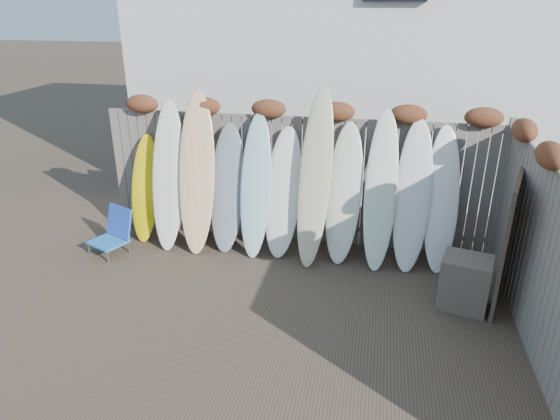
% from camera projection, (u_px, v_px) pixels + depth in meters
% --- Properties ---
extents(ground, '(80.00, 80.00, 0.00)m').
position_uv_depth(ground, '(260.00, 326.00, 5.93)').
color(ground, '#493A2D').
extents(back_fence, '(6.05, 0.28, 2.24)m').
position_uv_depth(back_fence, '(299.00, 169.00, 7.62)').
color(back_fence, slate).
rests_on(back_fence, ground).
extents(right_fence, '(0.28, 4.40, 2.24)m').
position_uv_depth(right_fence, '(545.00, 254.00, 5.17)').
color(right_fence, slate).
rests_on(right_fence, ground).
extents(house, '(8.50, 5.50, 6.33)m').
position_uv_depth(house, '(353.00, 19.00, 10.46)').
color(house, silver).
rests_on(house, ground).
extents(beach_chair, '(0.69, 0.70, 0.68)m').
position_uv_depth(beach_chair, '(114.00, 232.00, 7.60)').
color(beach_chair, '#2572BC').
rests_on(beach_chair, ground).
extents(wooden_crate, '(0.68, 0.61, 0.67)m').
position_uv_depth(wooden_crate, '(465.00, 282.00, 6.19)').
color(wooden_crate, brown).
rests_on(wooden_crate, ground).
extents(lattice_panel, '(0.37, 1.08, 1.67)m').
position_uv_depth(lattice_panel, '(507.00, 243.00, 6.10)').
color(lattice_panel, '#3D3525').
rests_on(lattice_panel, ground).
extents(surfboard_0, '(0.46, 0.60, 1.65)m').
position_uv_depth(surfboard_0, '(145.00, 189.00, 7.87)').
color(surfboard_0, yellow).
rests_on(surfboard_0, ground).
extents(surfboard_1, '(0.56, 0.81, 2.21)m').
position_uv_depth(surfboard_1, '(168.00, 176.00, 7.58)').
color(surfboard_1, silver).
rests_on(surfboard_1, ground).
extents(surfboard_2, '(0.63, 0.88, 2.36)m').
position_uv_depth(surfboard_2, '(197.00, 173.00, 7.47)').
color(surfboard_2, '#FFD193').
rests_on(surfboard_2, ground).
extents(surfboard_3, '(0.53, 0.68, 1.89)m').
position_uv_depth(surfboard_3, '(227.00, 188.00, 7.53)').
color(surfboard_3, slate).
rests_on(surfboard_3, ground).
extents(surfboard_4, '(0.47, 0.74, 2.08)m').
position_uv_depth(surfboard_4, '(256.00, 186.00, 7.37)').
color(surfboard_4, '#9CC8D4').
rests_on(surfboard_4, ground).
extents(surfboard_5, '(0.61, 0.72, 1.89)m').
position_uv_depth(surfboard_5, '(283.00, 193.00, 7.37)').
color(surfboard_5, white).
rests_on(surfboard_5, ground).
extents(surfboard_6, '(0.55, 0.91, 2.49)m').
position_uv_depth(surfboard_6, '(315.00, 178.00, 7.07)').
color(surfboard_6, beige).
rests_on(surfboard_6, ground).
extents(surfboard_7, '(0.56, 0.74, 1.99)m').
position_uv_depth(surfboard_7, '(344.00, 194.00, 7.19)').
color(surfboard_7, white).
rests_on(surfboard_7, ground).
extents(surfboard_8, '(0.47, 0.78, 2.20)m').
position_uv_depth(surfboard_8, '(381.00, 191.00, 7.00)').
color(surfboard_8, white).
rests_on(surfboard_8, ground).
extents(surfboard_9, '(0.55, 0.76, 2.08)m').
position_uv_depth(surfboard_9, '(413.00, 196.00, 6.97)').
color(surfboard_9, silver).
rests_on(surfboard_9, ground).
extents(surfboard_10, '(0.51, 0.73, 2.00)m').
position_uv_depth(surfboard_10, '(442.00, 200.00, 6.95)').
color(surfboard_10, white).
rests_on(surfboard_10, ground).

